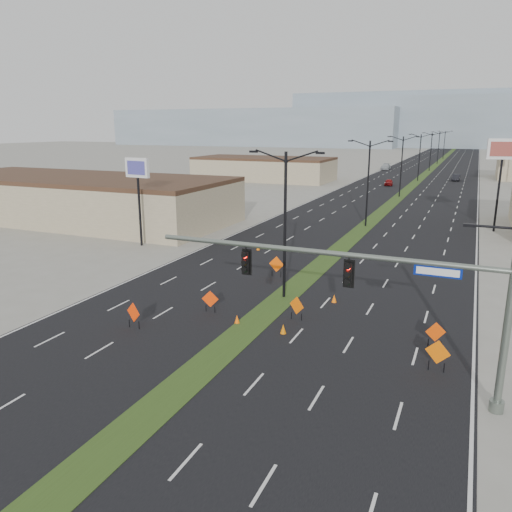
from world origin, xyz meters
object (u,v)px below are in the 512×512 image
at_px(streetlight_0, 285,221).
at_px(streetlight_2, 401,165).
at_px(streetlight_3, 420,156).
at_px(cone_0, 283,329).
at_px(car_far, 386,167).
at_px(construction_sign_5, 435,333).
at_px(cone_2, 334,298).
at_px(signal_mast, 390,289).
at_px(streetlight_5, 439,147).
at_px(cone_1, 237,319).
at_px(car_left, 389,182).
at_px(pole_sign_west, 138,175).
at_px(construction_sign_1, 210,300).
at_px(pole_sign_east_near, 503,156).
at_px(construction_sign_2, 276,265).
at_px(streetlight_6, 444,144).
at_px(construction_sign_4, 438,353).
at_px(construction_sign_3, 297,306).
at_px(streetlight_1, 368,181).
at_px(car_mid, 456,178).
at_px(construction_sign_0, 133,313).
at_px(streetlight_4, 431,150).
at_px(cone_3, 258,247).

bearing_deg(streetlight_0, streetlight_2, 90.00).
xyz_separation_m(streetlight_3, cone_0, (2.18, -89.98, -5.13)).
relative_size(car_far, cone_0, 9.49).
relative_size(streetlight_3, construction_sign_5, 6.82).
distance_m(cone_0, cone_2, 6.46).
distance_m(signal_mast, streetlight_5, 150.25).
relative_size(streetlight_0, streetlight_5, 1.00).
bearing_deg(streetlight_5, car_far, -112.05).
distance_m(cone_0, cone_1, 3.11).
xyz_separation_m(car_left, pole_sign_west, (-14.22, -63.43, 6.36)).
xyz_separation_m(streetlight_3, construction_sign_1, (-3.30, -88.64, -4.57)).
height_order(streetlight_2, construction_sign_1, streetlight_2).
bearing_deg(pole_sign_east_near, construction_sign_2, -132.95).
distance_m(construction_sign_2, pole_sign_east_near, 31.99).
distance_m(streetlight_6, pole_sign_west, 160.03).
bearing_deg(streetlight_5, pole_sign_west, -98.10).
xyz_separation_m(streetlight_2, construction_sign_5, (10.32, -60.48, -4.56)).
distance_m(construction_sign_4, cone_2, 10.46).
xyz_separation_m(construction_sign_2, construction_sign_3, (4.44, -7.97, -0.11)).
bearing_deg(cone_2, car_left, 96.26).
xyz_separation_m(car_left, construction_sign_4, (15.03, -79.78, 0.31)).
bearing_deg(car_far, streetlight_6, 77.66).
bearing_deg(streetlight_6, cone_1, -90.30).
bearing_deg(cone_2, streetlight_0, -174.22).
bearing_deg(streetlight_1, signal_mast, -77.31).
height_order(streetlight_2, cone_2, streetlight_2).
xyz_separation_m(car_far, pole_sign_east_near, (25.50, -80.77, 7.67)).
height_order(signal_mast, car_mid, signal_mast).
bearing_deg(signal_mast, streetlight_5, 93.26).
relative_size(construction_sign_3, construction_sign_4, 0.93).
height_order(streetlight_0, cone_2, streetlight_0).
xyz_separation_m(streetlight_6, construction_sign_1, (-3.30, -172.64, -4.57)).
relative_size(cone_2, pole_sign_east_near, 0.06).
bearing_deg(construction_sign_0, construction_sign_4, 23.52).
bearing_deg(signal_mast, construction_sign_2, 127.04).
height_order(streetlight_2, pole_sign_east_near, pole_sign_east_near).
height_order(signal_mast, cone_0, signal_mast).
xyz_separation_m(construction_sign_0, construction_sign_2, (3.94, 13.04, 0.06)).
bearing_deg(construction_sign_5, construction_sign_3, 151.60).
relative_size(car_left, cone_0, 6.51).
relative_size(car_left, construction_sign_2, 2.26).
xyz_separation_m(streetlight_4, cone_3, (-7.07, -100.14, -5.14)).
xyz_separation_m(streetlight_5, construction_sign_3, (2.19, -143.66, -4.53)).
relative_size(construction_sign_2, construction_sign_5, 1.15).
distance_m(construction_sign_5, cone_0, 8.29).
bearing_deg(car_mid, streetlight_0, -93.47).
xyz_separation_m(signal_mast, pole_sign_west, (-27.18, 19.07, 2.22)).
height_order(streetlight_1, car_far, streetlight_1).
xyz_separation_m(car_mid, car_far, (-19.19, 24.00, 0.09)).
xyz_separation_m(streetlight_0, streetlight_2, (0.00, 56.00, 0.00)).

